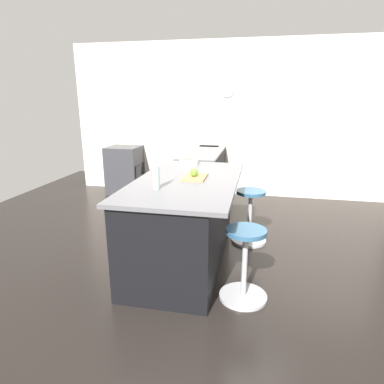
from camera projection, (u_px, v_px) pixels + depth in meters
ground_plane at (203, 252)px, 3.94m from camera, size 7.73×7.73×0.00m
interior_partition_left at (229, 120)px, 6.03m from camera, size 0.15×5.94×2.77m
sink_cabinet at (207, 172)px, 6.02m from camera, size 2.52×0.60×1.20m
oven_range at (125, 170)px, 6.34m from camera, size 0.60×0.61×0.89m
kitchen_island at (183, 220)px, 3.64m from camera, size 2.01×1.07×0.95m
stool_by_window at (250, 218)px, 4.14m from camera, size 0.44×0.44×0.68m
stool_middle at (244, 266)px, 2.95m from camera, size 0.44×0.44×0.68m
cutting_board at (195, 177)px, 3.54m from camera, size 0.36×0.24×0.02m
apple_green at (194, 173)px, 3.52m from camera, size 0.09×0.09×0.09m
water_bottle at (156, 176)px, 3.09m from camera, size 0.06×0.06×0.31m
fruit_bowl at (189, 162)px, 4.24m from camera, size 0.25×0.25×0.07m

